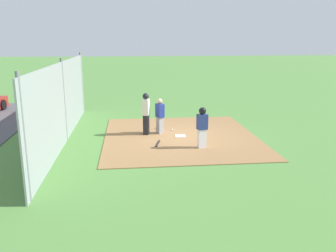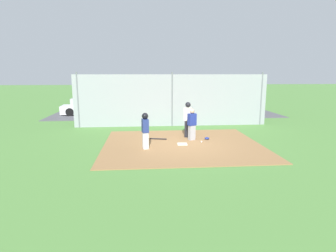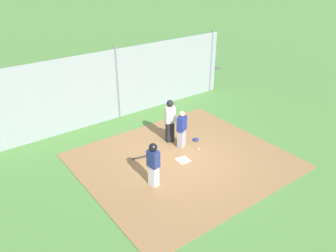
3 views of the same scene
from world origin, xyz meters
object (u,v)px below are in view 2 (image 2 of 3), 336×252
at_px(baseball, 202,142).
at_px(parked_car_red, 230,105).
at_px(umpire, 188,119).
at_px(parked_car_blue, 165,106).
at_px(baseball_bat, 158,139).
at_px(parked_car_white, 89,107).
at_px(home_plate, 182,144).
at_px(runner, 145,129).
at_px(catcher_mask, 207,138).
at_px(catcher, 192,124).

height_order(baseball, parked_car_red, parked_car_red).
bearing_deg(umpire, parked_car_blue, -161.68).
xyz_separation_m(baseball_bat, parked_car_blue, (-1.05, -9.42, 0.55)).
bearing_deg(parked_car_white, home_plate, -63.32).
height_order(runner, baseball_bat, runner).
height_order(home_plate, baseball, baseball).
bearing_deg(baseball_bat, catcher_mask, -171.45).
xyz_separation_m(baseball, parked_car_white, (7.14, -10.03, 0.55)).
bearing_deg(catcher, parked_car_blue, 159.30).
relative_size(baseball, parked_car_white, 0.02).
relative_size(home_plate, catcher_mask, 1.83).
bearing_deg(umpire, runner, -31.96).
bearing_deg(home_plate, parked_car_red, -117.84).
distance_m(catcher, parked_car_white, 11.61).
distance_m(parked_car_red, parked_car_blue, 5.54).
distance_m(catcher, baseball_bat, 1.82).
height_order(home_plate, parked_car_blue, parked_car_blue).
distance_m(home_plate, parked_car_red, 11.85).
height_order(catcher, parked_car_red, catcher).
height_order(baseball_bat, parked_car_white, parked_car_white).
xyz_separation_m(parked_car_blue, parked_car_white, (6.17, 0.20, 0.00)).
bearing_deg(baseball_bat, parked_car_blue, -82.55).
bearing_deg(parked_car_blue, baseball, -84.13).
bearing_deg(baseball, baseball_bat, -22.01).
xyz_separation_m(umpire, catcher_mask, (-0.87, 0.60, -0.90)).
relative_size(home_plate, baseball, 5.95).
xyz_separation_m(baseball_bat, parked_car_red, (-6.59, -9.41, 0.55)).
distance_m(catcher_mask, parked_car_blue, 9.75).
xyz_separation_m(catcher_mask, parked_car_blue, (1.36, -9.64, 0.52)).
distance_m(baseball_bat, parked_car_blue, 9.49).
relative_size(home_plate, catcher, 0.29).
bearing_deg(catcher_mask, parked_car_red, -113.46).
xyz_separation_m(umpire, baseball, (-0.48, 1.20, -0.92)).
relative_size(umpire, catcher_mask, 7.53).
distance_m(catcher, umpire, 0.64).
bearing_deg(baseball_bat, parked_car_red, -111.18).
xyz_separation_m(umpire, baseball_bat, (1.53, 0.38, -0.93)).
bearing_deg(baseball, umpire, -68.01).
bearing_deg(parked_car_white, parked_car_red, -3.40).
relative_size(home_plate, umpire, 0.24).
bearing_deg(runner, catcher, 21.11).
distance_m(baseball, parked_car_white, 12.32).
height_order(umpire, runner, umpire).
bearing_deg(baseball_bat, umpire, -152.17).
bearing_deg(catcher, runner, -82.63).
height_order(parked_car_blue, parked_car_white, same).
distance_m(baseball_bat, baseball, 2.17).
distance_m(runner, parked_car_blue, 11.18).
xyz_separation_m(baseball, parked_car_blue, (0.97, -10.23, 0.55)).
bearing_deg(parked_car_white, catcher, -58.77).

